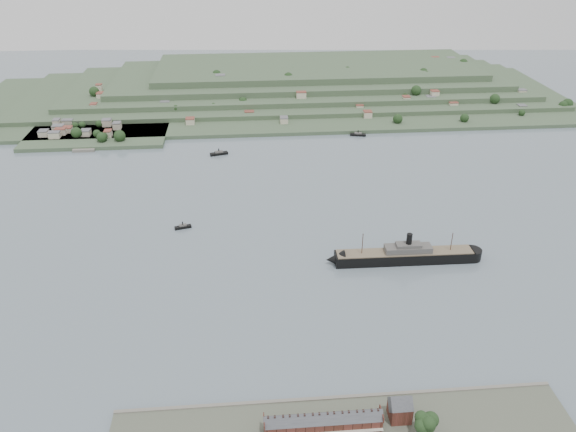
{
  "coord_description": "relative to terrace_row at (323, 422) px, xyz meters",
  "views": [
    {
      "loc": [
        -42.04,
        -349.7,
        216.12
      ],
      "look_at": [
        -9.46,
        30.0,
        9.38
      ],
      "focal_mm": 35.0,
      "sensor_mm": 36.0,
      "label": 1
    }
  ],
  "objects": [
    {
      "name": "ferry_east",
      "position": [
        94.41,
        393.02,
        -5.29
      ],
      "size": [
        17.76,
        8.16,
        6.43
      ],
      "color": "black",
      "rests_on": "ground"
    },
    {
      "name": "ground",
      "position": [
        10.0,
        168.02,
        -6.84
      ],
      "size": [
        1400.0,
        1400.0,
        0.0
      ],
      "primitive_type": "plane",
      "color": "slate",
      "rests_on": "ground"
    },
    {
      "name": "gabled_building",
      "position": [
        37.5,
        4.02,
        1.34
      ],
      "size": [
        10.4,
        10.18,
        14.09
      ],
      "color": "#472319",
      "rests_on": "ground"
    },
    {
      "name": "ferry_west",
      "position": [
        -56.49,
        350.96,
        -5.22
      ],
      "size": [
        18.66,
        9.42,
        6.74
      ],
      "color": "black",
      "rests_on": "ground"
    },
    {
      "name": "fig_tree",
      "position": [
        46.64,
        -7.39,
        3.41
      ],
      "size": [
        12.12,
        10.49,
        13.52
      ],
      "color": "#3F291D",
      "rests_on": "ground"
    },
    {
      "name": "far_peninsula",
      "position": [
        37.91,
        561.12,
        5.04
      ],
      "size": [
        760.0,
        309.0,
        30.0
      ],
      "color": "#3B5237",
      "rests_on": "ground"
    },
    {
      "name": "tugboat",
      "position": [
        -81.0,
        202.29,
        -5.44
      ],
      "size": [
        13.25,
        6.6,
        5.76
      ],
      "color": "black",
      "rests_on": "ground"
    },
    {
      "name": "steamship",
      "position": [
        74.83,
        141.68,
        -1.94
      ],
      "size": [
        110.51,
        14.41,
        26.52
      ],
      "color": "black",
      "rests_on": "ground"
    },
    {
      "name": "terrace_row",
      "position": [
        0.0,
        0.0,
        0.0
      ],
      "size": [
        55.6,
        9.8,
        11.07
      ],
      "color": "#472319",
      "rests_on": "ground"
    }
  ]
}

